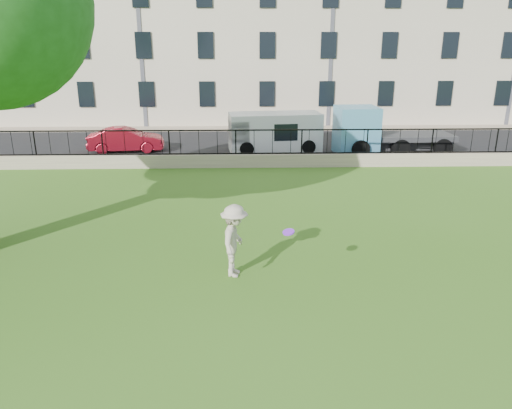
{
  "coord_description": "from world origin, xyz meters",
  "views": [
    {
      "loc": [
        0.27,
        -10.31,
        5.63
      ],
      "look_at": [
        0.67,
        3.5,
        1.01
      ],
      "focal_mm": 35.0,
      "sensor_mm": 36.0,
      "label": 1
    }
  ],
  "objects_px": {
    "frisbee": "(289,232)",
    "man": "(235,241)",
    "red_sedan": "(126,140)",
    "white_van": "(275,132)",
    "blue_truck": "(392,130)"
  },
  "relations": [
    {
      "from": "red_sedan",
      "to": "white_van",
      "type": "height_order",
      "value": "white_van"
    },
    {
      "from": "frisbee",
      "to": "white_van",
      "type": "relative_size",
      "value": 0.06
    },
    {
      "from": "white_van",
      "to": "blue_truck",
      "type": "distance_m",
      "value": 5.94
    },
    {
      "from": "frisbee",
      "to": "red_sedan",
      "type": "distance_m",
      "value": 16.92
    },
    {
      "from": "frisbee",
      "to": "white_van",
      "type": "bearing_deg",
      "value": 87.39
    },
    {
      "from": "frisbee",
      "to": "red_sedan",
      "type": "relative_size",
      "value": 0.07
    },
    {
      "from": "red_sedan",
      "to": "white_van",
      "type": "relative_size",
      "value": 0.81
    },
    {
      "from": "red_sedan",
      "to": "blue_truck",
      "type": "height_order",
      "value": "blue_truck"
    },
    {
      "from": "frisbee",
      "to": "blue_truck",
      "type": "height_order",
      "value": "blue_truck"
    },
    {
      "from": "frisbee",
      "to": "blue_truck",
      "type": "relative_size",
      "value": 0.05
    },
    {
      "from": "man",
      "to": "white_van",
      "type": "relative_size",
      "value": 0.39
    },
    {
      "from": "frisbee",
      "to": "blue_truck",
      "type": "distance_m",
      "value": 16.07
    },
    {
      "from": "man",
      "to": "frisbee",
      "type": "bearing_deg",
      "value": -117.34
    },
    {
      "from": "frisbee",
      "to": "man",
      "type": "bearing_deg",
      "value": 142.08
    },
    {
      "from": "frisbee",
      "to": "white_van",
      "type": "height_order",
      "value": "white_van"
    }
  ]
}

